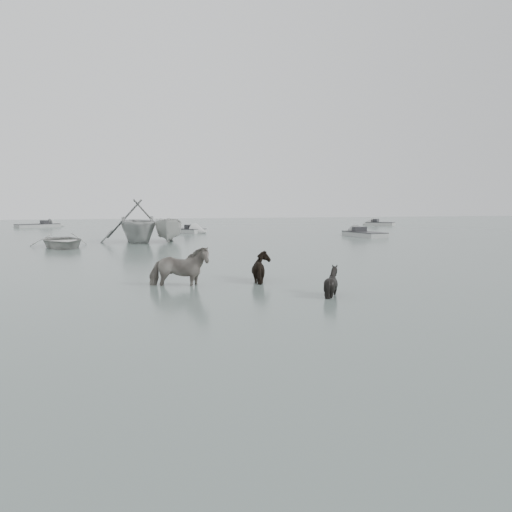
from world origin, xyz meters
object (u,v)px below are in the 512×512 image
rowboat_lead (62,239)px  pony_pinto (179,260)px  pony_black (332,275)px  pony_dark (264,261)px

rowboat_lead → pony_pinto: bearing=-84.7°
pony_black → rowboat_lead: 20.89m
pony_pinto → pony_dark: pony_pinto is taller
rowboat_lead → pony_dark: bearing=-75.3°
pony_pinto → rowboat_lead: bearing=30.7°
pony_black → rowboat_lead: (-9.69, 18.51, -0.11)m
pony_pinto → pony_black: pony_pinto is taller
pony_pinto → rowboat_lead: size_ratio=0.42×
pony_dark → pony_black: size_ratio=1.16×
pony_dark → pony_black: pony_dark is taller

